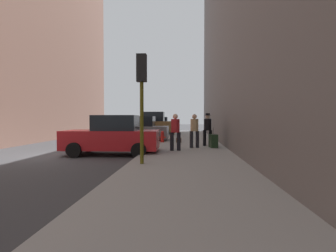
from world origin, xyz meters
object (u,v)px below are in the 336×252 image
object	(u,v)px
parked_blue_sedan	(158,125)
fire_hydrant	(162,137)
pedestrian_in_tan_coat	(194,129)
traffic_light	(142,85)
parked_red_hatchback	(113,136)
duffel_bag	(179,140)
pedestrian_in_red_jacket	(175,130)
parked_bronze_suv	(151,125)
pedestrian_with_fedora	(208,128)
rolling_suitcase	(213,141)
parked_gray_coupe	(138,130)

from	to	relation	value
parked_blue_sedan	fire_hydrant	bearing A→B (deg)	-82.68
pedestrian_in_tan_coat	fire_hydrant	bearing A→B (deg)	122.64
fire_hydrant	traffic_light	bearing A→B (deg)	-89.63
parked_red_hatchback	duffel_bag	size ratio (longest dim) A/B	9.67
parked_red_hatchback	parked_blue_sedan	size ratio (longest dim) A/B	1.00
fire_hydrant	pedestrian_in_red_jacket	bearing A→B (deg)	-76.82
parked_red_hatchback	duffel_bag	xyz separation A→B (m)	(2.84, 4.78, -0.56)
parked_red_hatchback	pedestrian_in_red_jacket	bearing A→B (deg)	10.67
parked_bronze_suv	pedestrian_with_fedora	xyz separation A→B (m)	(4.46, -10.30, 0.10)
pedestrian_with_fedora	rolling_suitcase	world-z (taller)	pedestrian_with_fedora
parked_red_hatchback	pedestrian_with_fedora	world-z (taller)	pedestrian_with_fedora
pedestrian_in_red_jacket	duffel_bag	xyz separation A→B (m)	(0.04, 4.25, -0.81)
duffel_bag	parked_blue_sedan	bearing A→B (deg)	101.42
parked_blue_sedan	duffel_bag	xyz separation A→B (m)	(2.84, -14.06, -0.56)
parked_gray_coupe	parked_blue_sedan	distance (m)	12.62
parked_gray_coupe	traffic_light	size ratio (longest dim) A/B	1.17
parked_red_hatchback	parked_gray_coupe	world-z (taller)	same
parked_bronze_suv	rolling_suitcase	xyz separation A→B (m)	(4.70, -11.08, -0.54)
pedestrian_with_fedora	pedestrian_in_red_jacket	distance (m)	2.75
fire_hydrant	pedestrian_with_fedora	bearing A→B (deg)	-38.10
fire_hydrant	parked_red_hatchback	bearing A→B (deg)	-110.59
pedestrian_in_red_jacket	pedestrian_with_fedora	bearing A→B (deg)	52.81
parked_red_hatchback	fire_hydrant	size ratio (longest dim) A/B	6.04
traffic_light	duffel_bag	bearing A→B (deg)	82.81
parked_gray_coupe	duffel_bag	xyz separation A→B (m)	(2.84, -1.44, -0.56)
parked_red_hatchback	pedestrian_in_red_jacket	world-z (taller)	pedestrian_in_red_jacket
parked_gray_coupe	duffel_bag	bearing A→B (deg)	-26.90
parked_bronze_suv	pedestrian_in_red_jacket	size ratio (longest dim) A/B	2.70
parked_red_hatchback	duffel_bag	bearing A→B (deg)	59.27
parked_gray_coupe	fire_hydrant	bearing A→B (deg)	-38.17
rolling_suitcase	pedestrian_with_fedora	bearing A→B (deg)	106.68
pedestrian_in_red_jacket	rolling_suitcase	distance (m)	2.44
parked_red_hatchback	parked_bronze_suv	size ratio (longest dim) A/B	0.92
traffic_light	parked_blue_sedan	bearing A→B (deg)	94.84
traffic_light	parked_bronze_suv	bearing A→B (deg)	96.58
pedestrian_in_red_jacket	rolling_suitcase	xyz separation A→B (m)	(1.89, 1.42, -0.61)
parked_gray_coupe	pedestrian_in_red_jacket	xyz separation A→B (m)	(2.80, -5.69, 0.26)
traffic_light	pedestrian_in_red_jacket	world-z (taller)	traffic_light
parked_gray_coupe	parked_bronze_suv	world-z (taller)	parked_bronze_suv
parked_red_hatchback	pedestrian_with_fedora	size ratio (longest dim) A/B	2.39
pedestrian_in_tan_coat	parked_gray_coupe	bearing A→B (deg)	130.14
fire_hydrant	rolling_suitcase	world-z (taller)	rolling_suitcase
pedestrian_with_fedora	duffel_bag	distance (m)	2.76
parked_gray_coupe	rolling_suitcase	bearing A→B (deg)	-42.32
rolling_suitcase	pedestrian_in_tan_coat	bearing A→B (deg)	-171.67
parked_bronze_suv	duffel_bag	distance (m)	8.75
parked_red_hatchback	parked_gray_coupe	xyz separation A→B (m)	(0.00, 6.22, 0.00)
parked_red_hatchback	pedestrian_in_tan_coat	xyz separation A→B (m)	(3.73, 1.80, 0.26)
pedestrian_with_fedora	parked_bronze_suv	bearing A→B (deg)	113.43
parked_red_hatchback	parked_bronze_suv	distance (m)	13.02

